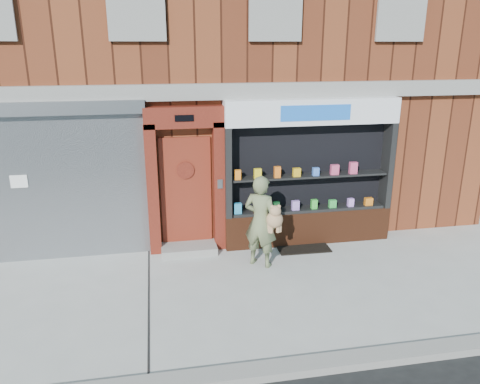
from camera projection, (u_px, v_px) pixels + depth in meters
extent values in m
plane|color=#9E9E99|center=(241.00, 291.00, 7.95)|extent=(80.00, 80.00, 0.00)
cube|color=gray|center=(273.00, 371.00, 5.92)|extent=(60.00, 0.30, 0.12)
cube|color=#562413|center=(200.00, 44.00, 12.36)|extent=(12.00, 8.00, 8.00)
cube|color=gray|center=(223.00, 92.00, 8.79)|extent=(12.00, 0.16, 0.30)
cube|color=black|center=(402.00, 0.00, 8.95)|extent=(0.90, 0.06, 1.40)
cube|color=gray|center=(403.00, 0.00, 8.91)|extent=(1.00, 0.06, 1.50)
cube|color=gray|center=(66.00, 189.00, 8.82)|extent=(3.00, 0.10, 2.80)
cube|color=slate|center=(56.00, 108.00, 8.31)|extent=(3.10, 0.30, 0.24)
cube|color=white|center=(19.00, 181.00, 8.56)|extent=(0.30, 0.01, 0.24)
cube|color=#4C150D|center=(153.00, 190.00, 9.06)|extent=(0.22, 0.28, 2.60)
cube|color=#4C150D|center=(219.00, 187.00, 9.28)|extent=(0.22, 0.28, 2.60)
cube|color=#4C150D|center=(184.00, 117.00, 8.74)|extent=(1.50, 0.28, 0.40)
cube|color=black|center=(184.00, 118.00, 8.60)|extent=(0.35, 0.01, 0.12)
cube|color=maroon|center=(186.00, 192.00, 9.30)|extent=(1.00, 0.06, 2.20)
cylinder|color=black|center=(185.00, 170.00, 9.13)|extent=(0.28, 0.02, 0.28)
cylinder|color=#4C150D|center=(185.00, 170.00, 9.12)|extent=(0.34, 0.02, 0.34)
cube|color=gray|center=(189.00, 249.00, 9.39)|extent=(1.10, 0.55, 0.15)
cube|color=slate|center=(220.00, 184.00, 9.11)|extent=(0.10, 0.02, 0.18)
cube|color=#512513|center=(307.00, 226.00, 9.83)|extent=(3.50, 0.40, 0.70)
cube|color=black|center=(227.00, 172.00, 9.16)|extent=(0.12, 0.40, 1.80)
cube|color=black|center=(387.00, 165.00, 9.75)|extent=(0.12, 0.40, 1.80)
cube|color=black|center=(307.00, 166.00, 9.63)|extent=(3.30, 0.03, 1.80)
cube|color=black|center=(308.00, 209.00, 9.72)|extent=(3.20, 0.36, 0.06)
cube|color=black|center=(309.00, 176.00, 9.50)|extent=(3.20, 0.36, 0.04)
cube|color=white|center=(312.00, 111.00, 9.11)|extent=(3.50, 0.40, 0.50)
cube|color=blue|center=(316.00, 113.00, 8.91)|extent=(1.40, 0.01, 0.30)
cube|color=#278FC5|center=(238.00, 208.00, 9.34)|extent=(0.15, 0.09, 0.21)
cube|color=#DD5E17|center=(257.00, 207.00, 9.41)|extent=(0.14, 0.09, 0.20)
cube|color=green|center=(276.00, 206.00, 9.48)|extent=(0.12, 0.09, 0.19)
cube|color=#A276D5|center=(295.00, 205.00, 9.55)|extent=(0.15, 0.09, 0.19)
cube|color=green|center=(314.00, 204.00, 9.62)|extent=(0.12, 0.09, 0.19)
cube|color=green|center=(332.00, 204.00, 9.70)|extent=(0.15, 0.09, 0.16)
cube|color=#BF86F2|center=(351.00, 202.00, 9.77)|extent=(0.12, 0.09, 0.17)
cube|color=orange|center=(368.00, 201.00, 9.84)|extent=(0.17, 0.09, 0.16)
cube|color=orange|center=(238.00, 175.00, 9.13)|extent=(0.12, 0.09, 0.19)
cube|color=yellow|center=(258.00, 174.00, 9.20)|extent=(0.14, 0.09, 0.20)
cube|color=orange|center=(277.00, 172.00, 9.26)|extent=(0.12, 0.09, 0.22)
cube|color=gold|center=(297.00, 172.00, 9.34)|extent=(0.15, 0.09, 0.17)
cube|color=#4072DC|center=(316.00, 172.00, 9.41)|extent=(0.12, 0.09, 0.16)
cube|color=#D04570|center=(335.00, 170.00, 9.48)|extent=(0.17, 0.09, 0.20)
cube|color=#D14571|center=(353.00, 168.00, 9.54)|extent=(0.16, 0.09, 0.24)
imported|color=#636D48|center=(261.00, 221.00, 8.64)|extent=(0.76, 0.72, 1.75)
sphere|color=#A27951|center=(275.00, 220.00, 8.53)|extent=(0.31, 0.31, 0.31)
sphere|color=#A27951|center=(276.00, 211.00, 8.42)|extent=(0.21, 0.21, 0.21)
sphere|color=#A27951|center=(272.00, 207.00, 8.39)|extent=(0.07, 0.07, 0.07)
sphere|color=#A27951|center=(279.00, 207.00, 8.41)|extent=(0.07, 0.07, 0.07)
cylinder|color=#A27951|center=(269.00, 228.00, 8.56)|extent=(0.07, 0.07, 0.18)
cylinder|color=#A27951|center=(280.00, 227.00, 8.59)|extent=(0.07, 0.07, 0.18)
cylinder|color=#A27951|center=(271.00, 228.00, 8.54)|extent=(0.07, 0.07, 0.18)
cylinder|color=#A27951|center=(278.00, 228.00, 8.56)|extent=(0.07, 0.07, 0.18)
cube|color=black|center=(302.00, 246.00, 9.67)|extent=(1.07, 0.76, 0.03)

